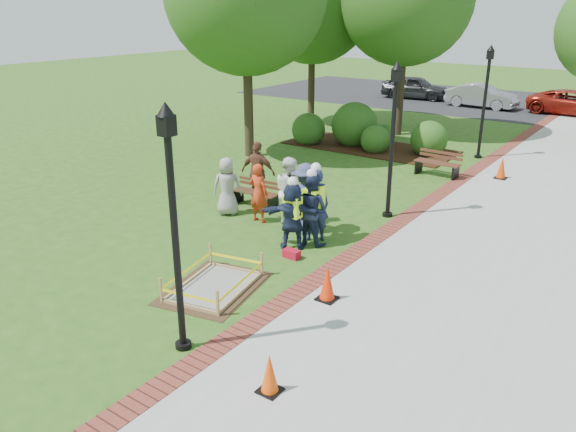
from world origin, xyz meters
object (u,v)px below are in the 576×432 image
Objects in this scene: wet_concrete_pad at (214,278)px; hivis_worker_a at (292,213)px; cone_front at (270,374)px; lamp_near at (173,214)px; bench_near at (255,199)px; hivis_worker_c at (311,207)px; hivis_worker_b at (315,203)px.

wet_concrete_pad is 1.43× the size of hivis_worker_a.
lamp_near is (-1.96, 0.10, 2.15)m from cone_front.
cone_front is (5.50, -6.57, 0.08)m from bench_near.
hivis_worker_c reaches higher than hivis_worker_a.
cone_front is at bearing -50.02° from bench_near.
bench_near is at bearing 154.77° from hivis_worker_c.
hivis_worker_a is 0.54m from hivis_worker_c.
hivis_worker_b is at bearing -21.53° from bench_near.
hivis_worker_c is (-0.72, 5.14, -1.53)m from lamp_near.
cone_front is at bearing -58.60° from hivis_worker_a.
hivis_worker_a is 0.94× the size of hivis_worker_c.
lamp_near is at bearing -61.28° from bench_near.
hivis_worker_b is at bearing 97.27° from hivis_worker_c.
wet_concrete_pad is 1.28× the size of hivis_worker_b.
lamp_near is 2.11× the size of hivis_worker_b.
wet_concrete_pad is 5.18m from bench_near.
hivis_worker_c is at bearing 84.21° from wet_concrete_pad.
hivis_worker_b reaches higher than hivis_worker_a.
cone_front is 6.13m from hivis_worker_b.
wet_concrete_pad is 1.76× the size of bench_near.
hivis_worker_b is (0.30, 3.44, 0.76)m from wet_concrete_pad.
lamp_near is at bearing -82.09° from hivis_worker_b.
wet_concrete_pad is at bearing -95.79° from hivis_worker_c.
hivis_worker_c is (0.21, 0.50, 0.05)m from hivis_worker_a.
wet_concrete_pad is 3.30m from hivis_worker_c.
cone_front is at bearing -34.01° from wet_concrete_pad.
wet_concrete_pad is 3.80× the size of cone_front.
lamp_near reaches higher than bench_near.
hivis_worker_b is at bearing 85.07° from wet_concrete_pad.
cone_front is 2.91m from lamp_near.
hivis_worker_c is (-2.68, 5.23, 0.62)m from cone_front.
cone_front is 5.91m from hivis_worker_c.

